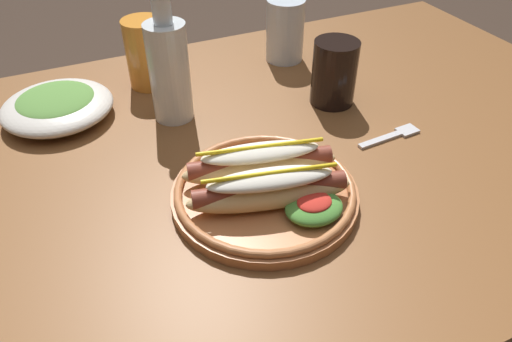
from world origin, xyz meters
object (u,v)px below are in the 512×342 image
soda_cup (334,73)px  hot_dog_plate (267,186)px  extra_cup (146,53)px  side_bowl (57,105)px  fork (393,135)px  water_cup (285,30)px  glass_bottle (169,68)px

soda_cup → hot_dog_plate: bearing=-139.1°
extra_cup → side_bowl: size_ratio=0.68×
fork → extra_cup: 0.49m
water_cup → glass_bottle: (-0.29, -0.13, 0.03)m
soda_cup → extra_cup: extra_cup is taller
hot_dog_plate → glass_bottle: (-0.05, 0.27, 0.07)m
soda_cup → side_bowl: (-0.47, 0.16, -0.04)m
glass_bottle → side_bowl: glass_bottle is taller
fork → soda_cup: soda_cup is taller
soda_cup → side_bowl: soda_cup is taller
fork → water_cup: water_cup is taller
fork → extra_cup: extra_cup is taller
extra_cup → side_bowl: (-0.18, -0.05, -0.04)m
soda_cup → glass_bottle: 0.30m
soda_cup → side_bowl: bearing=161.8°
water_cup → glass_bottle: bearing=-156.2°
hot_dog_plate → side_bowl: hot_dog_plate is taller
fork → glass_bottle: bearing=142.0°
hot_dog_plate → extra_cup: size_ratio=2.04×
water_cup → glass_bottle: size_ratio=0.54×
water_cup → glass_bottle: 0.32m
fork → soda_cup: 0.16m
hot_dog_plate → water_cup: bearing=59.8°
soda_cup → water_cup: water_cup is taller
soda_cup → water_cup: bearing=89.5°
fork → water_cup: 0.35m
water_cup → side_bowl: (-0.48, -0.04, -0.04)m
fork → extra_cup: (-0.33, 0.35, 0.06)m
glass_bottle → side_bowl: size_ratio=1.22×
fork → side_bowl: size_ratio=0.62×
hot_dog_plate → water_cup: (0.23, 0.40, 0.04)m
water_cup → extra_cup: bearing=178.2°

